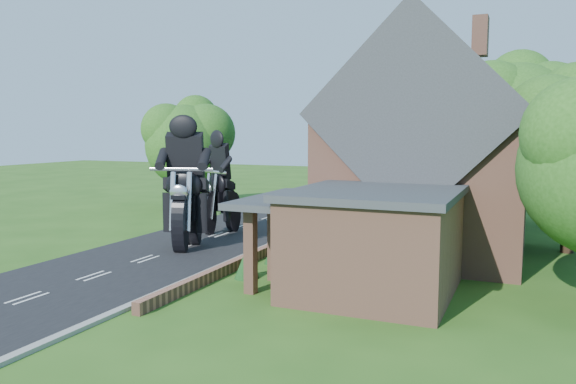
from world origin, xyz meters
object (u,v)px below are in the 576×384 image
at_px(garden_wall, 287,241).
at_px(annex, 371,239).
at_px(motorcycle_follow, 221,218).
at_px(motorcycle_lead, 187,229).
at_px(house, 427,154).

bearing_deg(garden_wall, annex, -46.16).
distance_m(annex, motorcycle_follow, 12.41).
bearing_deg(annex, motorcycle_lead, 161.10).
distance_m(garden_wall, annex, 8.19).
height_order(annex, motorcycle_lead, annex).
bearing_deg(house, motorcycle_follow, 177.45).
bearing_deg(motorcycle_lead, annex, 146.97).
bearing_deg(motorcycle_follow, motorcycle_lead, 123.84).
bearing_deg(house, motorcycle_lead, -160.39).
xyz_separation_m(house, motorcycle_follow, (-10.63, 0.47, -3.54)).
distance_m(motorcycle_lead, motorcycle_follow, 4.09).
xyz_separation_m(house, motorcycle_lead, (-10.04, -3.58, -3.44)).
xyz_separation_m(annex, motorcycle_follow, (-10.00, 7.27, -0.96)).
xyz_separation_m(garden_wall, motorcycle_follow, (-4.44, 1.47, 0.61)).
relative_size(house, motorcycle_lead, 5.27).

